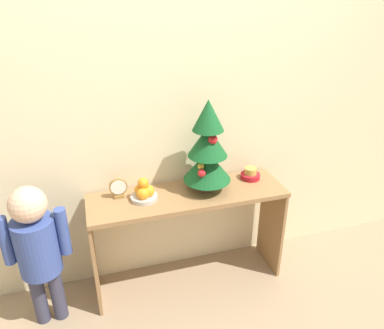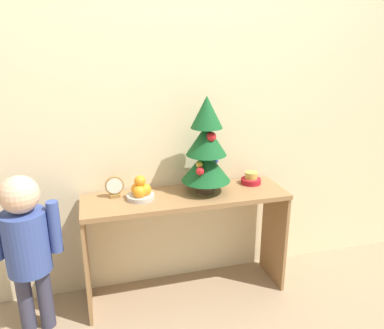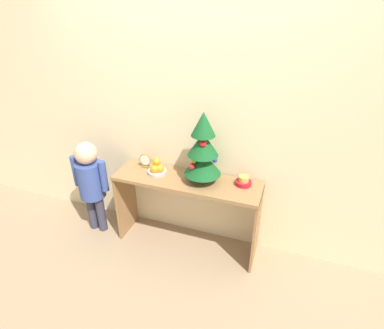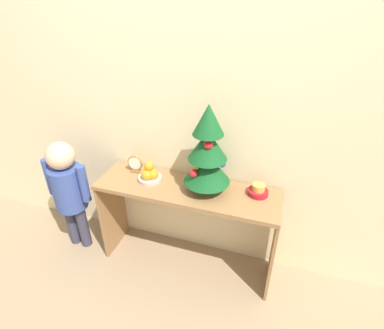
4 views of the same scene
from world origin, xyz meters
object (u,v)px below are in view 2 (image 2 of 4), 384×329
mini_tree (206,148)px  singing_bowl (251,179)px  fruit_bowl (141,191)px  child_figure (26,239)px  desk_clock (115,187)px

mini_tree → singing_bowl: size_ratio=4.54×
mini_tree → fruit_bowl: size_ratio=3.62×
fruit_bowl → child_figure: 0.68m
singing_bowl → child_figure: (-1.41, -0.17, -0.15)m
mini_tree → fruit_bowl: bearing=-179.0°
mini_tree → child_figure: 1.15m
desk_clock → child_figure: size_ratio=0.14×
fruit_bowl → desk_clock: size_ratio=1.26×
fruit_bowl → desk_clock: (-0.15, 0.07, 0.02)m
mini_tree → child_figure: size_ratio=0.64×
mini_tree → singing_bowl: (0.34, 0.06, -0.26)m
singing_bowl → desk_clock: desk_clock is taller
desk_clock → mini_tree: bearing=-6.2°
mini_tree → desk_clock: 0.61m
fruit_bowl → child_figure: child_figure is taller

